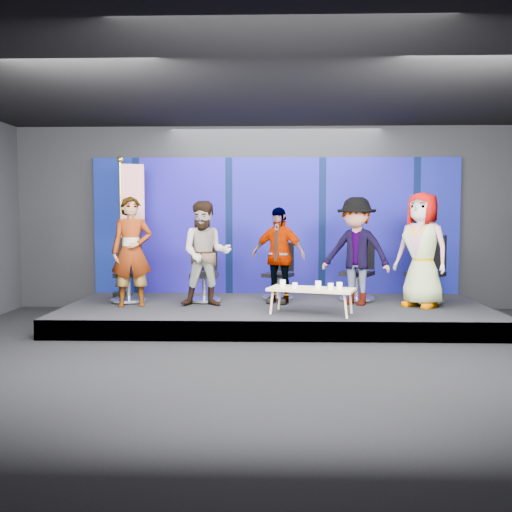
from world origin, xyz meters
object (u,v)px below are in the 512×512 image
at_px(chair_c, 279,280).
at_px(mug_d, 331,286).
at_px(panelist_d, 356,251).
at_px(coffee_table, 311,290).
at_px(chair_b, 204,281).
at_px(mug_e, 339,286).
at_px(panelist_e, 422,250).
at_px(mug_c, 318,284).
at_px(panelist_c, 278,255).
at_px(panelist_b, 206,254).
at_px(mug_a, 283,283).
at_px(mug_b, 295,286).
at_px(panelist_a, 132,252).
at_px(chair_e, 426,281).
at_px(chair_a, 129,281).
at_px(flag_stand, 128,224).
at_px(chair_d, 358,280).

relative_size(chair_c, mug_d, 10.30).
distance_m(panelist_d, coffee_table, 1.34).
relative_size(chair_b, mug_e, 10.36).
bearing_deg(panelist_e, mug_d, -106.62).
bearing_deg(coffee_table, panelist_e, 21.38).
bearing_deg(mug_c, panelist_c, 120.44).
relative_size(chair_b, panelist_b, 0.62).
bearing_deg(coffee_table, chair_c, 107.01).
distance_m(chair_c, mug_c, 1.63).
bearing_deg(mug_a, mug_b, -49.08).
height_order(panelist_d, mug_a, panelist_d).
bearing_deg(mug_c, panelist_a, 168.02).
distance_m(chair_b, chair_e, 3.85).
relative_size(panelist_c, mug_d, 16.68).
xyz_separation_m(chair_a, panelist_e, (4.95, -0.41, 0.57)).
relative_size(coffee_table, mug_d, 14.20).
distance_m(mug_a, mug_e, 0.89).
height_order(chair_a, mug_a, chair_a).
relative_size(mug_b, flag_stand, 0.03).
height_order(coffee_table, flag_stand, flag_stand).
bearing_deg(mug_a, chair_b, 141.93).
height_order(panelist_a, chair_c, panelist_a).
xyz_separation_m(mug_d, mug_e, (0.14, 0.08, 0.00)).
distance_m(chair_d, mug_b, 1.88).
bearing_deg(chair_e, panelist_a, -130.69).
distance_m(panelist_c, chair_e, 2.60).
bearing_deg(mug_e, coffee_table, 164.73).
bearing_deg(chair_d, mug_e, -81.79).
xyz_separation_m(panelist_a, chair_c, (2.44, 0.88, -0.57)).
height_order(chair_d, panelist_d, panelist_d).
distance_m(panelist_d, mug_b, 1.51).
bearing_deg(panelist_a, chair_e, -5.64).
xyz_separation_m(chair_e, mug_d, (-1.79, -1.38, 0.07)).
bearing_deg(chair_c, chair_e, 15.40).
bearing_deg(chair_c, panelist_e, 4.02).
distance_m(chair_d, flag_stand, 4.23).
bearing_deg(chair_a, mug_b, -34.34).
xyz_separation_m(mug_c, flag_stand, (-3.30, 1.56, 0.90)).
bearing_deg(panelist_d, panelist_e, 16.10).
height_order(chair_e, panelist_e, panelist_e).
height_order(chair_e, mug_b, chair_e).
distance_m(chair_e, flag_stand, 5.36).
height_order(chair_c, mug_a, chair_c).
xyz_separation_m(panelist_a, mug_a, (2.48, -0.50, -0.45)).
height_order(panelist_a, mug_a, panelist_a).
height_order(chair_e, mug_e, chair_e).
distance_m(chair_a, mug_a, 2.84).
height_order(mug_b, flag_stand, flag_stand).
bearing_deg(panelist_e, mug_b, -116.47).
relative_size(chair_a, chair_c, 1.10).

